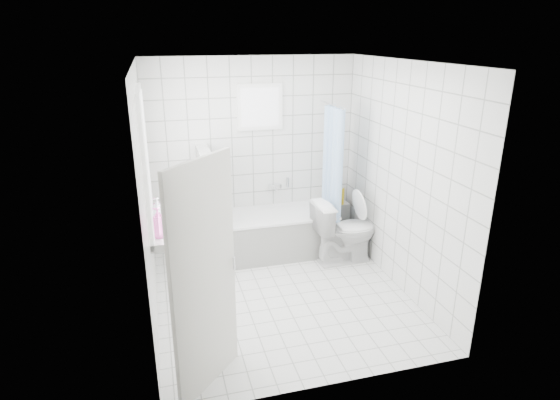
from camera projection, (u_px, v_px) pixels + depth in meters
name	position (u px, v px, depth m)	size (l,w,h in m)	color
ground	(282.00, 296.00, 5.39)	(3.00, 3.00, 0.00)	white
ceiling	(283.00, 62.00, 4.52)	(3.00, 3.00, 0.00)	white
wall_back	(253.00, 156.00, 6.32)	(2.80, 0.02, 2.60)	white
wall_front	(334.00, 248.00, 3.59)	(2.80, 0.02, 2.60)	white
wall_left	(146.00, 201.00, 4.61)	(0.02, 3.00, 2.60)	white
wall_right	(401.00, 179.00, 5.30)	(0.02, 3.00, 2.60)	white
window_left	(148.00, 163.00, 4.80)	(0.01, 0.90, 1.40)	white
window_back	(260.00, 107.00, 6.09)	(0.50, 0.01, 0.50)	white
window_sill	(158.00, 229.00, 5.06)	(0.18, 1.02, 0.08)	white
door	(205.00, 280.00, 3.74)	(0.04, 0.80, 2.00)	silver
bathtub	(274.00, 233.00, 6.37)	(1.63, 0.77, 0.58)	white
partition_wall	(208.00, 209.00, 5.95)	(0.15, 0.85, 1.50)	white
tiled_ledge	(334.00, 220.00, 6.84)	(0.40, 0.24, 0.55)	white
toilet	(345.00, 231.00, 6.10)	(0.48, 0.84, 0.85)	white
curtain_rod	(331.00, 105.00, 5.96)	(0.02, 0.02, 0.80)	silver
shower_curtain	(332.00, 175.00, 6.14)	(0.14, 0.48, 1.78)	#4F95EA
tub_faucet	(275.00, 186.00, 6.51)	(0.18, 0.06, 0.06)	silver
sill_bottles	(158.00, 217.00, 4.93)	(0.15, 0.75, 0.32)	#BE5F9A
ledge_bottles	(336.00, 196.00, 6.70)	(0.21, 0.18, 0.26)	#15822F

